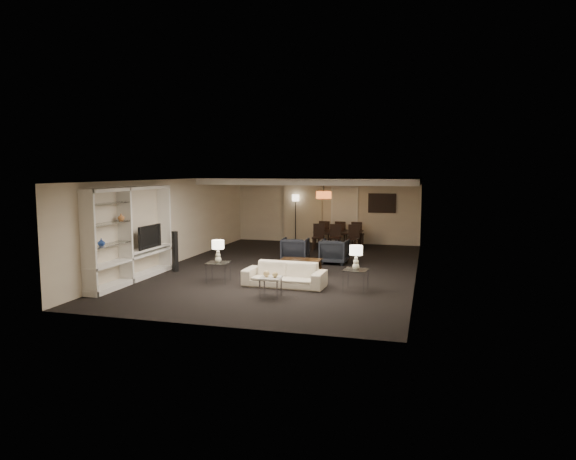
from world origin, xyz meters
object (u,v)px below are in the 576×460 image
Objects in this scene: vase_amber at (121,217)px; dining_table at (338,239)px; side_table_left at (218,272)px; floor_lamp at (296,219)px; side_table_right at (356,280)px; vase_blue at (101,242)px; pendant_light at (324,195)px; armchair_right at (334,251)px; sofa at (284,275)px; chair_nr at (353,238)px; coffee_table at (301,266)px; armchair_left at (295,250)px; chair_nm at (335,238)px; table_lamp_right at (356,258)px; chair_fl at (326,233)px; chair_fm at (341,233)px; marble_table at (271,287)px; chair_nl at (318,237)px; television at (146,236)px; floor_speaker at (175,251)px; table_lamp_left at (218,251)px; chair_fr at (358,234)px.

dining_table is (3.99, 7.29, -1.34)m from vase_amber.
floor_lamp is at bearing 89.53° from side_table_left.
side_table_right is 5.75m from vase_amber.
side_table_right is at bearing 16.86° from vase_blue.
vase_amber is (-3.61, -6.50, -0.28)m from pendant_light.
armchair_right is 0.43× the size of floor_lamp.
sofa is at bearing -87.94° from pendant_light.
chair_nr is (2.48, 5.78, 0.20)m from side_table_left.
vase_amber is (-3.81, -2.46, 1.45)m from coffee_table.
armchair_left reaches higher than side_table_left.
sofa is 6.43m from dining_table.
side_table_left is 0.60× the size of chair_nm.
table_lamp_right reaches higher than chair_fl.
chair_fm reaches higher than dining_table.
dining_table is at bearing 139.71° from chair_nr.
marble_table is at bearing -87.72° from sofa.
side_table_right is 8.09m from floor_lamp.
side_table_left is at bearing -114.33° from chair_nm.
vase_blue is at bearing -118.41° from chair_nl.
marble_table is (-0.60, -4.40, -0.14)m from armchair_right.
table_lamp_right is 0.53× the size of television.
vase_amber is 0.19× the size of chair_nl.
chair_nm is at bearing 61.80° from vase_blue.
side_table_left is 1.20× the size of marble_table.
armchair_left is at bearing 85.13° from chair_fm.
armchair_right is (0.80, -2.33, -1.56)m from pendant_light.
floor_speaker is at bearing -169.21° from coffee_table.
chair_nm is at bearing 104.72° from side_table_right.
pendant_light is at bearing 75.12° from side_table_left.
armchair_right is 3.48m from side_table_right.
sofa is at bearing -77.39° from floor_lamp.
chair_nr is at bearing 137.20° from chair_fl.
armchair_left is at bearing -98.11° from chair_nl.
table_lamp_left is at bearing 81.93° from chair_fm.
vase_blue is at bearing -103.56° from floor_lamp.
vase_amber is at bearing -147.12° from coffee_table.
armchair_left is 2.84m from chair_nr.
coffee_table is 0.58× the size of floor_lamp.
vase_blue is (-4.41, -4.97, 0.79)m from armchair_right.
table_lamp_left is 7.20m from chair_fl.
chair_fm is (3.99, 7.94, -1.20)m from vase_amber.
pendant_light is at bearing -49.78° from floor_lamp.
armchair_right is 3.78m from chair_fr.
coffee_table is at bearing 94.92° from chair_fm.
floor_speaker is at bearing -132.73° from chair_nm.
chair_fl is at bearing 98.48° from pendant_light.
vase_blue is 8.22m from chair_nl.
chair_fm is (0.60, 1.30, 0.00)m from chair_nl.
vase_amber is at bearing -164.95° from sofa.
chair_nm and chair_fm have the same top height.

